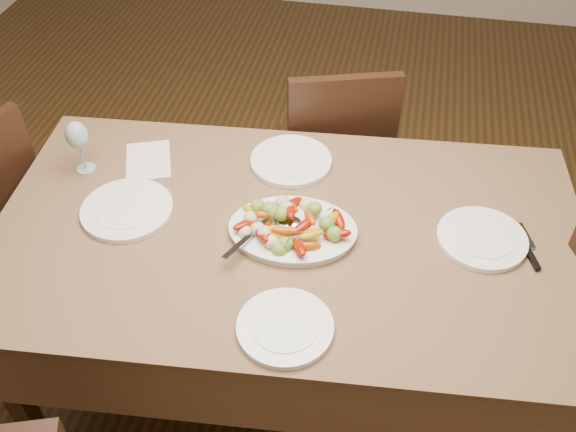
# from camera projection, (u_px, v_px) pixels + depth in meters

# --- Properties ---
(floor) EXTENTS (6.00, 6.00, 0.00)m
(floor) POSITION_uv_depth(u_px,v_px,m) (256.00, 323.00, 2.66)
(floor) COLOR #382510
(floor) RESTS_ON ground
(dining_table) EXTENTS (1.92, 1.20, 0.76)m
(dining_table) POSITION_uv_depth(u_px,v_px,m) (288.00, 308.00, 2.24)
(dining_table) COLOR brown
(dining_table) RESTS_ON ground
(chair_far) EXTENTS (0.53, 0.53, 0.95)m
(chair_far) POSITION_uv_depth(u_px,v_px,m) (332.00, 151.00, 2.74)
(chair_far) COLOR black
(chair_far) RESTS_ON ground
(serving_platter) EXTENTS (0.40, 0.31, 0.02)m
(serving_platter) POSITION_uv_depth(u_px,v_px,m) (293.00, 232.00, 1.96)
(serving_platter) COLOR white
(serving_platter) RESTS_ON dining_table
(roasted_vegetables) EXTENTS (0.33, 0.24, 0.09)m
(roasted_vegetables) POSITION_uv_depth(u_px,v_px,m) (293.00, 218.00, 1.92)
(roasted_vegetables) COLOR #821002
(roasted_vegetables) RESTS_ON serving_platter
(serving_spoon) EXTENTS (0.28, 0.16, 0.03)m
(serving_spoon) POSITION_uv_depth(u_px,v_px,m) (270.00, 230.00, 1.92)
(serving_spoon) COLOR #9EA0A8
(serving_spoon) RESTS_ON serving_platter
(plate_left) EXTENTS (0.29, 0.29, 0.02)m
(plate_left) POSITION_uv_depth(u_px,v_px,m) (127.00, 210.00, 2.04)
(plate_left) COLOR white
(plate_left) RESTS_ON dining_table
(plate_right) EXTENTS (0.27, 0.27, 0.02)m
(plate_right) POSITION_uv_depth(u_px,v_px,m) (482.00, 239.00, 1.94)
(plate_right) COLOR white
(plate_right) RESTS_ON dining_table
(plate_far) EXTENTS (0.28, 0.28, 0.02)m
(plate_far) POSITION_uv_depth(u_px,v_px,m) (291.00, 161.00, 2.22)
(plate_far) COLOR white
(plate_far) RESTS_ON dining_table
(plate_near) EXTENTS (0.26, 0.26, 0.02)m
(plate_near) POSITION_uv_depth(u_px,v_px,m) (285.00, 327.00, 1.70)
(plate_near) COLOR white
(plate_near) RESTS_ON dining_table
(wine_glass) EXTENTS (0.08, 0.08, 0.20)m
(wine_glass) POSITION_uv_depth(u_px,v_px,m) (80.00, 145.00, 2.13)
(wine_glass) COLOR #8C99A5
(wine_glass) RESTS_ON dining_table
(menu_card) EXTENTS (0.22, 0.25, 0.00)m
(menu_card) POSITION_uv_depth(u_px,v_px,m) (148.00, 160.00, 2.24)
(menu_card) COLOR silver
(menu_card) RESTS_ON dining_table
(table_knife) EXTENTS (0.08, 0.19, 0.01)m
(table_knife) POSITION_uv_depth(u_px,v_px,m) (529.00, 249.00, 1.92)
(table_knife) COLOR #9EA0A8
(table_knife) RESTS_ON dining_table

